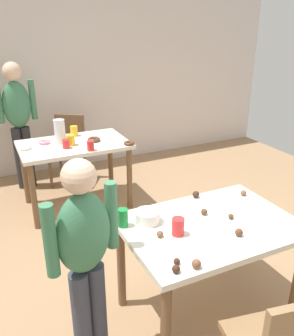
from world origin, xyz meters
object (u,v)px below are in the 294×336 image
Objects in this scene: dining_table_near at (209,237)px; person_girl_near at (85,253)px; mixing_bowl at (147,217)px; pitcher_far at (60,131)px; dining_table_far at (74,152)px; chair_far_table at (68,145)px; soda_can at (123,218)px; person_adult_far at (18,115)px.

dining_table_near is 0.85m from person_girl_near.
pitcher_far reaches higher than mixing_bowl.
dining_table_far is 0.73m from chair_far_table.
pitcher_far reaches higher than chair_far_table.
soda_can is at bearing 36.06° from person_girl_near.
mixing_bowl is 1.88m from pitcher_far.
mixing_bowl is (0.48, 0.21, -0.00)m from person_girl_near.
dining_table_far is at bearing 90.48° from mixing_bowl.
mixing_bowl is at bearing 151.81° from dining_table_near.
person_girl_near is at bearing -99.30° from pitcher_far.
person_adult_far reaches higher than chair_far_table.
soda_can is at bearing -95.58° from chair_far_table.
person_adult_far reaches higher than dining_table_far.
dining_table_near is 4.35× the size of pitcher_far.
chair_far_table is (0.10, 0.71, -0.15)m from dining_table_far.
pitcher_far is at bearing 103.61° from dining_table_near.
mixing_bowl reaches higher than dining_table_near.
soda_can reaches higher than dining_table_near.
person_girl_near is (-0.84, -0.02, 0.15)m from dining_table_near.
soda_can reaches higher than chair_far_table.
mixing_bowl is (0.02, -1.81, 0.15)m from dining_table_far.
dining_table_near is at bearing -76.39° from pitcher_far.
dining_table_far is 0.27m from pitcher_far.
dining_table_near is 1.29× the size of chair_far_table.
soda_can is (-0.15, -1.79, 0.17)m from dining_table_far.
mixing_bowl is 1.34× the size of soda_can.
dining_table_far is 1.82m from mixing_bowl.
dining_table_far is at bearing 77.02° from person_girl_near.
soda_can is (0.32, 0.23, 0.02)m from person_girl_near.
chair_far_table is at bearing 95.87° from dining_table_near.
person_girl_near reaches higher than mixing_bowl.
chair_far_table is at bearing 71.11° from pitcher_far.
mixing_bowl is (-0.36, 0.19, 0.14)m from dining_table_near.
person_girl_near reaches higher than pitcher_far.
dining_table_near is at bearing 1.09° from person_girl_near.
chair_far_table is 0.65× the size of person_girl_near.
soda_can is (-0.16, 0.02, 0.02)m from mixing_bowl.
dining_table_near is 9.20× the size of soda_can.
person_girl_near is 2.11m from pitcher_far.
person_adult_far is at bearing 106.71° from dining_table_near.
chair_far_table is 0.56× the size of person_adult_far.
person_adult_far reaches higher than pitcher_far.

